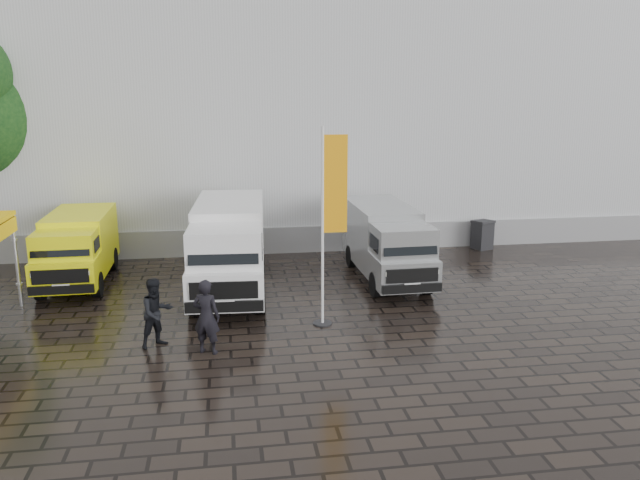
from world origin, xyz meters
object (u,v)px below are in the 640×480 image
object	(u,v)px
person_front	(206,317)
person_tent	(157,313)
van_silver	(386,244)
wheelie_bin	(482,235)
van_yellow	(78,250)
flagpole	(330,217)
van_white	(229,249)

from	to	relation	value
person_front	person_tent	world-z (taller)	person_front
van_silver	wheelie_bin	bearing A→B (deg)	33.84
van_silver	person_front	world-z (taller)	van_silver
van_yellow	flagpole	size ratio (longest dim) A/B	0.92
van_white	person_front	world-z (taller)	van_white
wheelie_bin	person_front	bearing A→B (deg)	-160.08
van_silver	wheelie_bin	world-z (taller)	van_silver
van_silver	flagpole	size ratio (longest dim) A/B	1.04
van_white	wheelie_bin	xyz separation A→B (m)	(9.71, 3.87, -0.77)
van_silver	flagpole	world-z (taller)	flagpole
person_tent	wheelie_bin	bearing A→B (deg)	0.11
flagpole	person_front	bearing A→B (deg)	-155.66
wheelie_bin	person_tent	size ratio (longest dim) A/B	0.66
flagpole	van_silver	bearing A→B (deg)	56.15
person_tent	person_front	bearing A→B (deg)	-60.18
van_white	van_silver	distance (m)	5.06
van_yellow	van_white	world-z (taller)	van_white
flagpole	person_tent	bearing A→B (deg)	-169.04
van_silver	wheelie_bin	distance (m)	5.75
van_white	person_tent	distance (m)	4.36
van_yellow	flagpole	bearing A→B (deg)	-33.63
flagpole	wheelie_bin	xyz separation A→B (m)	(7.16, 6.98, -2.33)
van_white	wheelie_bin	distance (m)	10.48
wheelie_bin	person_tent	world-z (taller)	person_tent
flagpole	person_tent	xyz separation A→B (m)	(-4.32, -0.84, -2.04)
flagpole	person_tent	size ratio (longest dim) A/B	3.04
van_silver	person_front	size ratio (longest dim) A/B	3.00
van_yellow	van_silver	world-z (taller)	van_silver
van_yellow	person_tent	size ratio (longest dim) A/B	2.78
van_white	flagpole	size ratio (longest dim) A/B	1.19
van_yellow	van_white	xyz separation A→B (m)	(4.75, -1.59, 0.24)
van_yellow	van_silver	distance (m)	9.82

